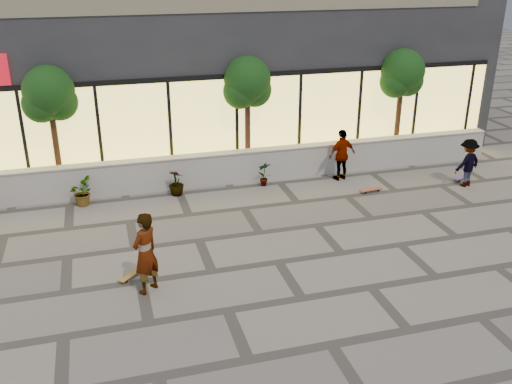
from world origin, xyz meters
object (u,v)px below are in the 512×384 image
object	(u,v)px
skater_center	(145,253)
skateboard_right_near	(371,190)
skater_right_near	(342,155)
skater_right_far	(468,163)
skateboard_right_far	(462,177)
tree_mideast	(247,85)
skateboard_center	(131,274)
tree_east	(402,76)
tree_midwest	(49,97)

from	to	relation	value
skater_center	skateboard_right_near	xyz separation A→B (m)	(7.27, 3.83, -0.86)
skater_right_near	skater_right_far	bearing A→B (deg)	142.97
skater_right_far	skateboard_right_far	bearing A→B (deg)	-131.31
tree_mideast	skater_center	distance (m)	7.90
tree_mideast	skateboard_right_near	size ratio (longest dim) A/B	5.11
skateboard_right_far	skater_right_far	bearing A→B (deg)	-139.58
tree_mideast	skateboard_center	size ratio (longest dim) A/B	5.93
tree_east	skateboard_right_far	xyz separation A→B (m)	(1.11, -2.50, -2.90)
tree_midwest	skater_right_near	distance (m)	9.15
skateboard_center	skateboard_right_far	distance (m)	11.42
tree_east	skater_right_near	bearing A→B (deg)	-152.72
tree_mideast	skater_right_near	xyz separation A→B (m)	(2.78, -1.40, -2.14)
tree_east	skateboard_right_near	bearing A→B (deg)	-130.14
tree_mideast	skateboard_right_far	world-z (taller)	tree_mideast
skater_right_far	skater_right_near	bearing A→B (deg)	-40.06
skater_right_far	skateboard_right_far	world-z (taller)	skater_right_far
skateboard_center	tree_east	bearing A→B (deg)	-14.71
skateboard_right_far	skateboard_right_near	bearing A→B (deg)	158.29
skater_center	skater_right_near	world-z (taller)	skater_center
skater_center	skater_right_far	bearing A→B (deg)	156.89
tree_mideast	skater_right_far	size ratio (longest dim) A/B	2.54
skateboard_right_near	skater_right_far	bearing A→B (deg)	-13.54
tree_mideast	skateboard_right_far	xyz separation A→B (m)	(6.61, -2.50, -2.90)
skater_center	skateboard_center	xyz separation A→B (m)	(-0.32, 0.68, -0.86)
tree_midwest	tree_mideast	distance (m)	6.00
skater_right_near	skateboard_right_far	xyz separation A→B (m)	(3.82, -1.10, -0.76)
tree_mideast	tree_east	distance (m)	5.50
tree_midwest	skateboard_center	size ratio (longest dim) A/B	5.93
tree_midwest	skateboard_right_far	distance (m)	13.18
skateboard_center	skater_right_far	bearing A→B (deg)	-30.56
tree_east	skateboard_center	size ratio (longest dim) A/B	5.93
tree_east	skateboard_right_near	distance (m)	4.53
skateboard_center	tree_midwest	bearing A→B (deg)	60.76
skater_right_far	tree_east	bearing A→B (deg)	-89.83
tree_mideast	skateboard_right_far	distance (m)	7.64
skater_right_near	tree_mideast	bearing A→B (deg)	-39.74
skater_center	skateboard_center	distance (m)	1.14
tree_mideast	skateboard_center	xyz separation A→B (m)	(-4.33, -5.81, -2.91)
skater_right_near	skateboard_right_far	world-z (taller)	skater_right_near
skater_center	skateboard_right_near	world-z (taller)	skater_center
tree_midwest	skateboard_right_near	bearing A→B (deg)	-16.02
skateboard_right_near	skateboard_right_far	world-z (taller)	skateboard_right_far
tree_midwest	skater_center	world-z (taller)	tree_midwest
skater_right_far	skateboard_right_near	distance (m)	3.21
tree_mideast	skater_right_far	world-z (taller)	tree_mideast
tree_mideast	tree_midwest	bearing A→B (deg)	180.00
skater_right_far	skateboard_right_near	size ratio (longest dim) A/B	2.01
skateboard_right_near	skateboard_right_far	bearing A→B (deg)	-4.71
tree_midwest	skater_right_near	xyz separation A→B (m)	(8.78, -1.40, -2.14)
tree_midwest	skateboard_right_far	bearing A→B (deg)	-11.23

